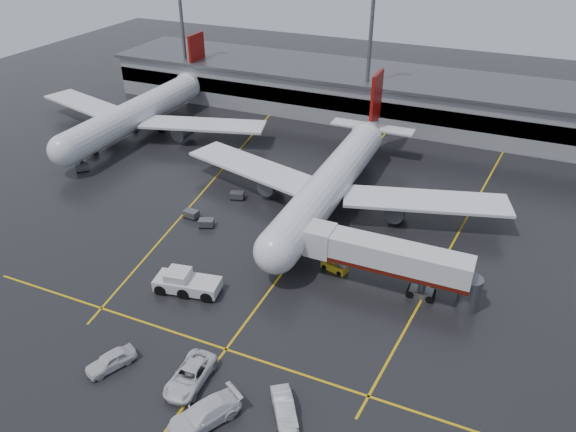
% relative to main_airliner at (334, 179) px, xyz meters
% --- Properties ---
extents(ground, '(220.00, 220.00, 0.00)m').
position_rel_main_airliner_xyz_m(ground, '(0.00, -9.70, -4.21)').
color(ground, black).
rests_on(ground, ground).
extents(apron_line_centre, '(0.25, 90.00, 0.02)m').
position_rel_main_airliner_xyz_m(apron_line_centre, '(0.00, -9.70, -4.20)').
color(apron_line_centre, gold).
rests_on(apron_line_centre, ground).
extents(apron_line_stop, '(60.00, 0.25, 0.02)m').
position_rel_main_airliner_xyz_m(apron_line_stop, '(0.00, -31.70, -4.20)').
color(apron_line_stop, gold).
rests_on(apron_line_stop, ground).
extents(apron_line_left, '(9.99, 69.35, 0.02)m').
position_rel_main_airliner_xyz_m(apron_line_left, '(-20.00, 0.30, -4.20)').
color(apron_line_left, gold).
rests_on(apron_line_left, ground).
extents(apron_line_right, '(7.57, 69.64, 0.02)m').
position_rel_main_airliner_xyz_m(apron_line_right, '(18.00, 0.30, -4.20)').
color(apron_line_right, gold).
rests_on(apron_line_right, ground).
extents(terminal, '(122.00, 19.00, 8.60)m').
position_rel_main_airliner_xyz_m(terminal, '(0.00, 38.23, 0.11)').
color(terminal, gray).
rests_on(terminal, ground).
extents(light_mast_left, '(3.00, 1.20, 25.45)m').
position_rel_main_airliner_xyz_m(light_mast_left, '(-45.00, 32.30, 10.27)').
color(light_mast_left, '#595B60').
rests_on(light_mast_left, ground).
extents(light_mast_mid, '(3.00, 1.20, 25.45)m').
position_rel_main_airliner_xyz_m(light_mast_mid, '(-5.00, 32.30, 10.27)').
color(light_mast_mid, '#595B60').
rests_on(light_mast_mid, ground).
extents(main_airliner, '(48.80, 45.60, 14.10)m').
position_rel_main_airliner_xyz_m(main_airliner, '(0.00, 0.00, 0.00)').
color(main_airliner, silver).
rests_on(main_airliner, ground).
extents(second_airliner, '(48.80, 45.60, 14.10)m').
position_rel_main_airliner_xyz_m(second_airliner, '(-42.00, 12.00, 0.00)').
color(second_airliner, silver).
rests_on(second_airliner, ground).
extents(jet_bridge, '(19.90, 3.40, 6.05)m').
position_rel_main_airliner_xyz_m(jet_bridge, '(11.87, -15.70, -0.28)').
color(jet_bridge, silver).
rests_on(jet_bridge, ground).
extents(pushback_tractor, '(7.80, 4.33, 2.64)m').
position_rel_main_airliner_xyz_m(pushback_tractor, '(-8.67, -25.32, -3.16)').
color(pushback_tractor, silver).
rests_on(pushback_tractor, ground).
extents(belt_loader, '(3.37, 2.09, 1.99)m').
position_rel_main_airliner_xyz_m(belt_loader, '(5.46, -14.85, -3.72)').
color(belt_loader, gold).
rests_on(belt_loader, ground).
extents(service_van_a, '(3.21, 6.39, 1.73)m').
position_rel_main_airliner_xyz_m(service_van_a, '(-0.92, -36.69, -3.34)').
color(service_van_a, silver).
rests_on(service_van_a, ground).
extents(service_van_b, '(5.56, 7.08, 1.92)m').
position_rel_main_airliner_xyz_m(service_van_b, '(2.55, -39.93, -3.25)').
color(service_van_b, white).
rests_on(service_van_b, ground).
extents(service_van_c, '(4.09, 4.87, 1.57)m').
position_rel_main_airliner_xyz_m(service_van_c, '(8.45, -36.47, -3.42)').
color(service_van_c, silver).
rests_on(service_van_c, ground).
extents(service_van_d, '(3.78, 5.17, 1.64)m').
position_rel_main_airliner_xyz_m(service_van_d, '(-8.88, -38.06, -3.39)').
color(service_van_d, silver).
rests_on(service_van_d, ground).
extents(baggage_cart_a, '(2.34, 1.95, 1.12)m').
position_rel_main_airliner_xyz_m(baggage_cart_a, '(-13.69, -12.55, -3.58)').
color(baggage_cart_a, '#595B60').
rests_on(baggage_cart_a, ground).
extents(baggage_cart_b, '(2.11, 1.47, 1.12)m').
position_rel_main_airliner_xyz_m(baggage_cart_b, '(-16.85, -11.34, -3.58)').
color(baggage_cart_b, '#595B60').
rests_on(baggage_cart_b, ground).
extents(baggage_cart_c, '(2.28, 1.79, 1.12)m').
position_rel_main_airliner_xyz_m(baggage_cart_c, '(-13.54, -4.03, -3.58)').
color(baggage_cart_c, '#595B60').
rests_on(baggage_cart_c, ground).
extents(baggage_cart_d, '(2.23, 1.69, 1.12)m').
position_rel_main_airliner_xyz_m(baggage_cart_d, '(-44.42, 0.15, -3.58)').
color(baggage_cart_d, '#595B60').
rests_on(baggage_cart_d, ground).
extents(baggage_cart_e, '(2.34, 2.32, 1.12)m').
position_rel_main_airliner_xyz_m(baggage_cart_e, '(-41.05, -5.80, -3.58)').
color(baggage_cart_e, '#595B60').
rests_on(baggage_cart_e, ground).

